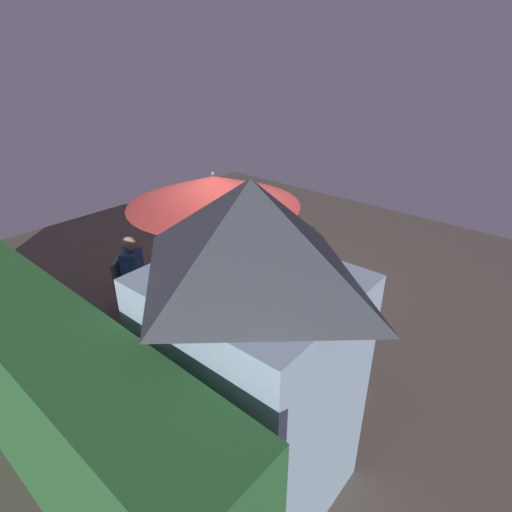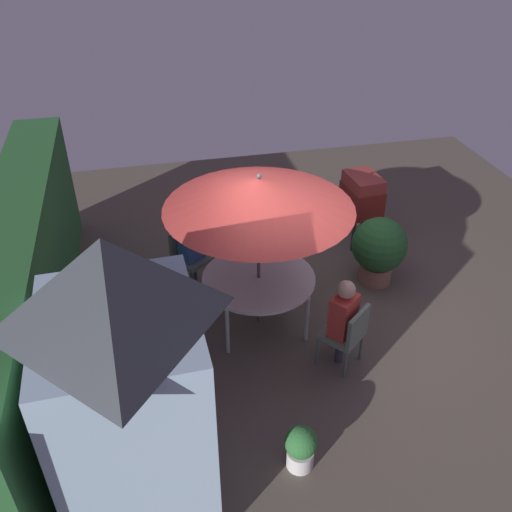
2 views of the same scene
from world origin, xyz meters
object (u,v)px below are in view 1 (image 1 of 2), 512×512
object	(u,v)px
chair_near_shed	(309,286)
person_in_blue	(132,266)
bbq_grill	(234,203)
potted_plant_by_shed	(351,372)
patio_umbrella	(213,191)
chair_far_side	(129,281)
garden_shed	(251,353)
potted_plant_by_grill	(273,232)
patio_table	(218,274)
person_in_red	(305,271)

from	to	relation	value
chair_near_shed	person_in_blue	xyz separation A→B (m)	(2.11, 1.64, 0.26)
bbq_grill	potted_plant_by_shed	distance (m)	4.66
patio_umbrella	chair_far_side	size ratio (longest dim) A/B	2.63
garden_shed	bbq_grill	size ratio (longest dim) A/B	2.47
chair_near_shed	potted_plant_by_grill	world-z (taller)	potted_plant_by_grill
chair_far_side	person_in_blue	distance (m)	0.28
chair_far_side	potted_plant_by_shed	xyz separation A→B (m)	(-3.47, -0.71, -0.23)
patio_table	person_in_blue	distance (m)	1.30
patio_table	person_in_blue	size ratio (longest dim) A/B	1.20
chair_far_side	patio_umbrella	bearing A→B (deg)	-143.91
bbq_grill	potted_plant_by_grill	distance (m)	1.22
patio_umbrella	chair_near_shed	xyz separation A→B (m)	(-1.06, -0.88, -1.48)
patio_umbrella	bbq_grill	size ratio (longest dim) A/B	1.97
patio_table	patio_umbrella	distance (m)	1.29
patio_table	chair_far_side	size ratio (longest dim) A/B	1.68
bbq_grill	patio_umbrella	bearing A→B (deg)	128.50
chair_near_shed	potted_plant_by_shed	world-z (taller)	chair_near_shed
bbq_grill	person_in_blue	distance (m)	2.97
patio_umbrella	person_in_red	world-z (taller)	patio_umbrella
potted_plant_by_grill	person_in_red	bearing A→B (deg)	143.10
garden_shed	patio_table	world-z (taller)	garden_shed
patio_table	potted_plant_by_shed	size ratio (longest dim) A/B	2.81
potted_plant_by_grill	person_in_blue	xyz separation A→B (m)	(0.53, 2.72, 0.18)
patio_umbrella	person_in_red	xyz separation A→B (m)	(-1.00, -0.82, -1.22)
bbq_grill	person_in_blue	size ratio (longest dim) A/B	0.95
patio_table	potted_plant_by_shed	xyz separation A→B (m)	(-2.35, 0.10, -0.42)
person_in_red	potted_plant_by_shed	bearing A→B (deg)	145.79
garden_shed	bbq_grill	xyz separation A→B (m)	(3.90, -3.84, -0.66)
bbq_grill	person_in_red	xyz separation A→B (m)	(-2.70, 1.31, -0.06)
chair_near_shed	potted_plant_by_shed	distance (m)	1.63
bbq_grill	garden_shed	bearing A→B (deg)	135.45
bbq_grill	potted_plant_by_shed	xyz separation A→B (m)	(-4.05, 2.24, -0.56)
potted_plant_by_grill	person_in_red	size ratio (longest dim) A/B	0.85
garden_shed	person_in_red	distance (m)	2.89
garden_shed	patio_umbrella	world-z (taller)	garden_shed
chair_near_shed	potted_plant_by_grill	distance (m)	1.91
bbq_grill	person_in_blue	xyz separation A→B (m)	(-0.65, 2.90, -0.06)
bbq_grill	potted_plant_by_grill	bearing A→B (deg)	171.41
potted_plant_by_shed	person_in_blue	xyz separation A→B (m)	(3.40, 0.66, 0.50)
patio_table	garden_shed	bearing A→B (deg)	142.25
chair_far_side	bbq_grill	bearing A→B (deg)	-78.86
potted_plant_by_shed	person_in_blue	size ratio (longest dim) A/B	0.43
patio_umbrella	potted_plant_by_grill	world-z (taller)	patio_umbrella
garden_shed	person_in_red	xyz separation A→B (m)	(1.20, -2.52, -0.73)
bbq_grill	person_in_red	bearing A→B (deg)	154.02
patio_umbrella	person_in_red	distance (m)	1.77
chair_far_side	potted_plant_by_shed	world-z (taller)	chair_far_side
patio_umbrella	chair_far_side	world-z (taller)	patio_umbrella
patio_table	person_in_blue	bearing A→B (deg)	36.09
chair_near_shed	garden_shed	bearing A→B (deg)	113.80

